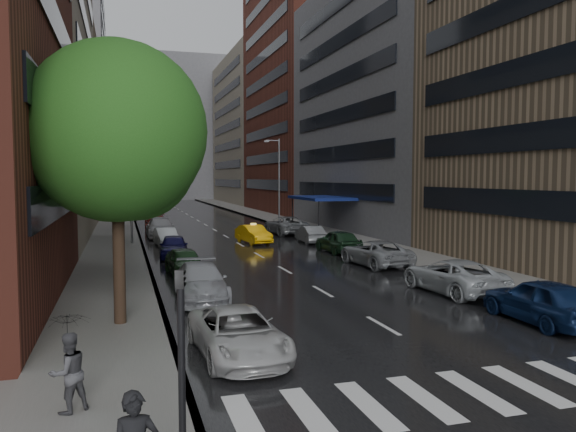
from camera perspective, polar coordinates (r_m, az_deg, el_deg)
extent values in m
plane|color=gray|center=(16.44, 15.95, -14.15)|extent=(220.00, 220.00, 0.00)
cube|color=black|center=(63.91, -8.88, -0.60)|extent=(14.00, 140.00, 0.01)
cube|color=gray|center=(63.34, -16.97, -0.71)|extent=(4.00, 140.00, 0.15)
cube|color=gray|center=(65.71, -1.08, -0.37)|extent=(4.00, 140.00, 0.15)
cube|color=silver|center=(12.47, -4.39, -19.99)|extent=(0.55, 2.80, 0.01)
cube|color=silver|center=(12.81, 2.11, -19.31)|extent=(0.55, 2.80, 0.01)
cube|color=silver|center=(13.29, 8.15, -18.46)|extent=(0.55, 2.80, 0.01)
cube|color=silver|center=(13.90, 13.66, -17.51)|extent=(0.55, 2.80, 0.01)
cube|color=silver|center=(14.61, 18.62, -16.51)|extent=(0.55, 2.80, 0.01)
cube|color=silver|center=(15.42, 23.03, -15.52)|extent=(0.55, 2.80, 0.01)
cube|color=silver|center=(16.31, 26.95, -14.55)|extent=(0.55, 2.80, 0.01)
cube|color=gray|center=(50.99, -24.56, 17.16)|extent=(8.00, 28.00, 34.00)
cube|color=#937A5B|center=(77.64, -21.54, 8.09)|extent=(8.00, 28.00, 22.00)
cube|color=slate|center=(108.24, -20.26, 11.14)|extent=(8.00, 32.00, 38.00)
cube|color=slate|center=(54.90, 9.09, 11.19)|extent=(8.00, 28.00, 24.00)
cube|color=maroon|center=(81.66, 0.38, 13.10)|extent=(8.00, 28.00, 36.00)
cube|color=gray|center=(110.05, -4.23, 8.64)|extent=(8.00, 32.00, 28.00)
cube|color=slate|center=(131.87, -12.96, 8.65)|extent=(40.00, 14.00, 32.00)
cylinder|color=#382619|center=(19.67, -16.81, -3.33)|extent=(0.40, 0.40, 5.26)
sphere|color=#1E5116|center=(19.57, -17.04, 8.21)|extent=(6.01, 6.01, 6.01)
cylinder|color=#382619|center=(29.92, -16.73, -0.76)|extent=(0.40, 0.40, 5.37)
sphere|color=#1E5116|center=(29.87, -16.89, 6.97)|extent=(6.14, 6.14, 6.14)
cylinder|color=#382619|center=(48.05, -16.66, 0.10)|extent=(0.40, 0.40, 3.91)
sphere|color=#1E5116|center=(47.95, -16.73, 3.60)|extent=(4.47, 4.47, 4.47)
imported|color=#F3AC0C|center=(42.98, -3.53, -1.86)|extent=(2.20, 4.45, 1.40)
imported|color=#BCBCBC|center=(16.22, -5.09, -11.80)|extent=(2.48, 4.93, 1.34)
imported|color=#979AA0|center=(23.65, -8.85, -6.63)|extent=(2.31, 5.17, 1.47)
imported|color=#1A3A1B|center=(29.72, -10.46, -4.55)|extent=(1.95, 4.21, 1.40)
imported|color=#0F0D3F|center=(35.96, -11.53, -3.04)|extent=(2.08, 4.38, 1.45)
imported|color=silver|center=(42.28, -12.29, -2.09)|extent=(1.72, 4.11, 1.32)
imported|color=gray|center=(48.40, -12.84, -1.18)|extent=(2.27, 5.50, 1.59)
imported|color=#571611|center=(54.14, -13.24, -0.69)|extent=(2.23, 5.22, 1.50)
imported|color=#0F2046|center=(21.49, 24.39, -7.84)|extent=(1.96, 4.74, 1.61)
imported|color=#AFB4B9|center=(25.78, 16.39, -5.85)|extent=(2.79, 5.49, 1.49)
imported|color=gray|center=(32.55, 8.87, -3.73)|extent=(2.86, 5.45, 1.46)
imported|color=#16301C|center=(37.74, 5.15, -2.56)|extent=(2.02, 4.65, 1.56)
imported|color=slate|center=(43.23, 2.27, -1.86)|extent=(1.57, 4.11, 1.34)
imported|color=slate|center=(49.55, -0.22, -0.95)|extent=(3.02, 5.94, 1.61)
imported|color=#434348|center=(13.00, -21.41, -14.59)|extent=(1.04, 0.98, 1.69)
imported|color=black|center=(12.77, -21.51, -11.17)|extent=(0.96, 0.98, 0.88)
cylinder|color=black|center=(9.62, -10.73, -16.32)|extent=(0.12, 0.12, 3.20)
imported|color=black|center=(9.23, -10.84, -8.15)|extent=(0.18, 0.15, 0.90)
cylinder|color=gray|center=(43.15, -15.68, 3.28)|extent=(0.18, 0.18, 9.00)
cube|color=gray|center=(43.36, -13.91, 8.87)|extent=(0.50, 0.22, 0.16)
cylinder|color=gray|center=(60.38, -0.91, 3.59)|extent=(0.18, 0.18, 9.00)
cube|color=gray|center=(60.13, -2.21, 7.59)|extent=(0.50, 0.22, 0.16)
cube|color=navy|center=(51.25, 3.40, 1.83)|extent=(4.00, 8.00, 0.25)
cylinder|color=black|center=(47.22, 3.14, -0.17)|extent=(0.12, 0.12, 3.00)
cylinder|color=black|center=(54.42, 0.45, 0.39)|extent=(0.12, 0.12, 3.00)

